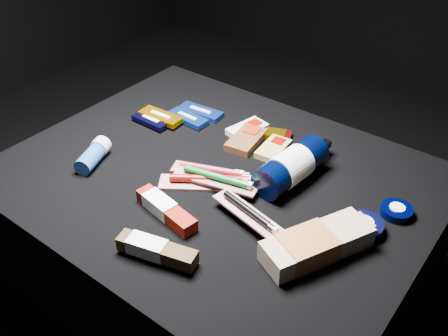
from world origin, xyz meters
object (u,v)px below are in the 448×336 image
Objects in this scene: lotion_bottle at (291,166)px; bodywash_bottle at (315,245)px; toothpaste_carton_red at (164,208)px; deodorant_stick at (93,155)px.

lotion_bottle is 0.24m from bodywash_bottle.
bodywash_bottle is at bearing 26.24° from toothpaste_carton_red.
lotion_bottle reaches higher than bodywash_bottle.
bodywash_bottle is 2.03× the size of deodorant_stick.
deodorant_stick reaches higher than toothpaste_carton_red.
deodorant_stick is 0.27m from toothpaste_carton_red.
bodywash_bottle is 1.40× the size of toothpaste_carton_red.
bodywash_bottle is at bearing -41.39° from lotion_bottle.
deodorant_stick is (-0.42, -0.23, -0.02)m from lotion_bottle.
lotion_bottle is 1.49× the size of toothpaste_carton_red.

